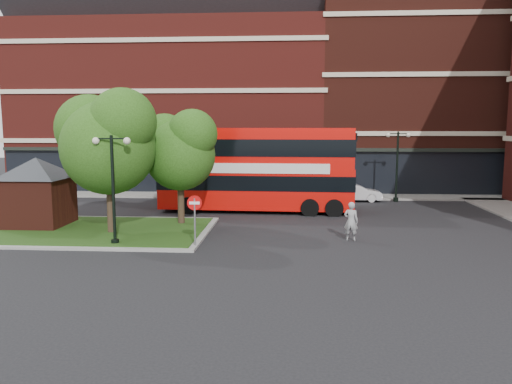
# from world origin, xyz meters

# --- Properties ---
(ground) EXTENTS (120.00, 120.00, 0.00)m
(ground) POSITION_xyz_m (0.00, 0.00, 0.00)
(ground) COLOR black
(ground) RESTS_ON ground
(pavement_far) EXTENTS (44.00, 3.00, 0.12)m
(pavement_far) POSITION_xyz_m (0.00, 16.50, 0.06)
(pavement_far) COLOR slate
(pavement_far) RESTS_ON ground
(terrace_far_left) EXTENTS (26.00, 12.00, 14.00)m
(terrace_far_left) POSITION_xyz_m (-8.00, 24.00, 7.00)
(terrace_far_left) COLOR maroon
(terrace_far_left) RESTS_ON ground
(terrace_far_right) EXTENTS (18.00, 12.00, 16.00)m
(terrace_far_right) POSITION_xyz_m (14.00, 24.00, 8.00)
(terrace_far_right) COLOR #471911
(terrace_far_right) RESTS_ON ground
(traffic_island) EXTENTS (12.60, 7.60, 0.15)m
(traffic_island) POSITION_xyz_m (-8.00, 3.00, 0.07)
(traffic_island) COLOR gray
(traffic_island) RESTS_ON ground
(kiosk) EXTENTS (6.51, 6.51, 3.60)m
(kiosk) POSITION_xyz_m (-11.00, 4.00, 2.32)
(kiosk) COLOR #471911
(kiosk) RESTS_ON traffic_island
(tree_island_west) EXTENTS (5.40, 4.71, 7.21)m
(tree_island_west) POSITION_xyz_m (-6.60, 2.58, 4.79)
(tree_island_west) COLOR #2D2116
(tree_island_west) RESTS_ON ground
(tree_island_east) EXTENTS (4.46, 3.90, 6.29)m
(tree_island_east) POSITION_xyz_m (-3.58, 5.06, 4.24)
(tree_island_east) COLOR #2D2116
(tree_island_east) RESTS_ON ground
(lamp_island) EXTENTS (1.72, 0.36, 5.00)m
(lamp_island) POSITION_xyz_m (-5.50, 0.20, 2.83)
(lamp_island) COLOR black
(lamp_island) RESTS_ON ground
(lamp_far_left) EXTENTS (1.72, 0.36, 5.00)m
(lamp_far_left) POSITION_xyz_m (2.00, 14.50, 2.83)
(lamp_far_left) COLOR black
(lamp_far_left) RESTS_ON ground
(lamp_far_right) EXTENTS (1.72, 0.36, 5.00)m
(lamp_far_right) POSITION_xyz_m (10.00, 14.50, 2.83)
(lamp_far_right) COLOR black
(lamp_far_right) RESTS_ON ground
(bus) EXTENTS (12.18, 3.17, 4.62)m
(bus) POSITION_xyz_m (0.28, 9.82, 3.03)
(bus) COLOR red
(bus) RESTS_ON ground
(woman) EXTENTS (0.77, 0.61, 1.86)m
(woman) POSITION_xyz_m (5.30, 2.00, 0.93)
(woman) COLOR gray
(woman) RESTS_ON ground
(car_silver) EXTENTS (4.52, 1.86, 1.53)m
(car_silver) POSITION_xyz_m (0.30, 14.50, 0.77)
(car_silver) COLOR silver
(car_silver) RESTS_ON ground
(car_white) EXTENTS (3.78, 1.35, 1.24)m
(car_white) POSITION_xyz_m (7.11, 14.50, 0.62)
(car_white) COLOR white
(car_white) RESTS_ON ground
(no_entry_sign) EXTENTS (0.65, 0.09, 2.36)m
(no_entry_sign) POSITION_xyz_m (-1.80, 0.06, 1.69)
(no_entry_sign) COLOR slate
(no_entry_sign) RESTS_ON ground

